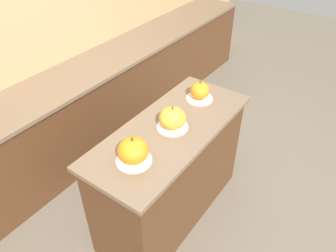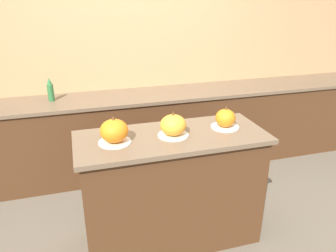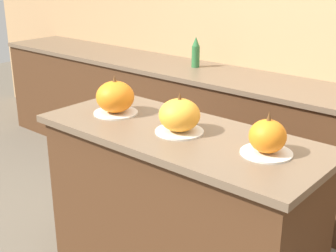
% 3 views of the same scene
% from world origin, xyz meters
% --- Properties ---
extents(wall_back, '(8.00, 0.06, 2.50)m').
position_xyz_m(wall_back, '(0.00, 1.57, 1.25)').
color(wall_back, tan).
rests_on(wall_back, ground_plane).
extents(kitchen_island, '(1.43, 0.60, 0.94)m').
position_xyz_m(kitchen_island, '(0.00, 0.00, 0.47)').
color(kitchen_island, '#4C2D19').
rests_on(kitchen_island, ground_plane).
extents(back_counter, '(6.00, 0.60, 0.90)m').
position_xyz_m(back_counter, '(0.00, 1.24, 0.45)').
color(back_counter, '#4C2D19').
rests_on(back_counter, ground_plane).
extents(pumpkin_cake_left, '(0.23, 0.23, 0.20)m').
position_xyz_m(pumpkin_cake_left, '(-0.42, -0.01, 1.03)').
color(pumpkin_cake_left, silver).
rests_on(pumpkin_cake_left, kitchen_island).
extents(pumpkin_cake_center, '(0.23, 0.23, 0.19)m').
position_xyz_m(pumpkin_cake_center, '(0.01, -0.01, 1.02)').
color(pumpkin_cake_center, silver).
rests_on(pumpkin_cake_center, kitchen_island).
extents(pumpkin_cake_right, '(0.22, 0.22, 0.19)m').
position_xyz_m(pumpkin_cake_right, '(0.44, 0.03, 1.01)').
color(pumpkin_cake_right, silver).
rests_on(pumpkin_cake_right, kitchen_island).
extents(bottle_tall, '(0.06, 0.06, 0.24)m').
position_xyz_m(bottle_tall, '(-0.89, 1.29, 1.01)').
color(bottle_tall, '#2D6B38').
rests_on(bottle_tall, back_counter).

